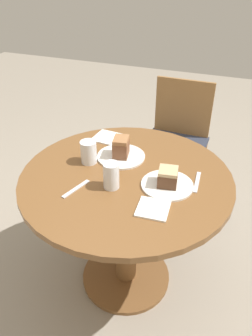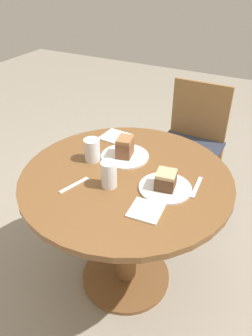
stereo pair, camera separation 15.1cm
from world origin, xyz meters
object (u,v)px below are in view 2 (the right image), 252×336
Objects in this scene: glass_lemonade at (92,151)px; plate_far at (125,156)px; glass_water at (109,175)px; plate_near at (165,188)px; cake_slice_near at (166,180)px; chair at (190,144)px; cake_slice_far at (125,147)px.

plate_far is at bearing 36.79° from glass_lemonade.
glass_water is at bearing -39.36° from glass_lemonade.
plate_near is 1.91× the size of glass_water.
cake_slice_near is at bearing 22.33° from glass_water.
glass_lemonade is (-0.26, -0.84, 0.31)m from chair.
glass_lemonade is at bearing -106.07° from chair.
cake_slice_far is 0.25m from glass_water.
chair reaches higher than cake_slice_far.
plate_far is (-0.28, 0.15, 0.00)m from plate_near.
chair is 0.95m from plate_near.
glass_water is at bearing -93.37° from chair.
cake_slice_near is 0.87× the size of glass_lemonade.
chair reaches higher than glass_lemonade.
chair reaches higher than plate_far.
glass_lemonade is (-0.13, -0.10, -0.01)m from cake_slice_far.
chair is at bearing 80.33° from cake_slice_far.
cake_slice_near is at bearing -28.66° from plate_far.
plate_near is 0.04m from cake_slice_near.
cake_slice_near reaches higher than plate_near.
cake_slice_far is at bearing -98.73° from chair.
cake_slice_far is at bearing 101.86° from glass_water.
glass_water is (-0.23, -0.09, 0.05)m from plate_near.
cake_slice_far is at bearing 36.79° from glass_lemonade.
chair is at bearing 80.33° from plate_far.
glass_water is (0.05, -0.25, 0.05)m from plate_far.
plate_far is 0.32m from cake_slice_near.
cake_slice_near is at bearing -79.31° from chair.
glass_water is at bearing -78.14° from cake_slice_far.
glass_lemonade is (-0.13, -0.10, 0.05)m from plate_far.
plate_near is at bearing 22.33° from glass_water.
chair is at bearing 72.99° from glass_lemonade.
chair is at bearing 99.75° from plate_near.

